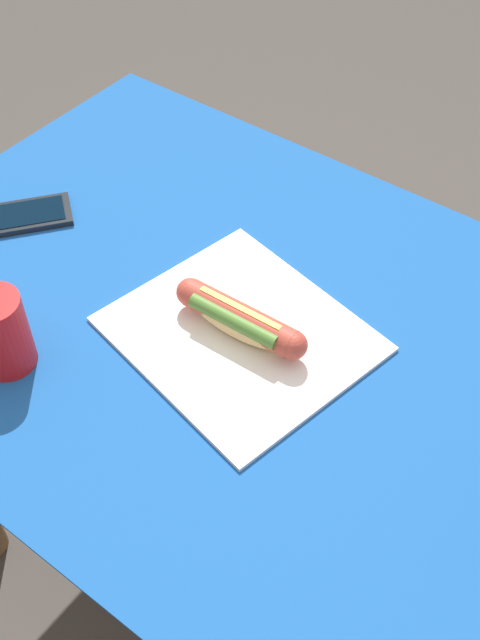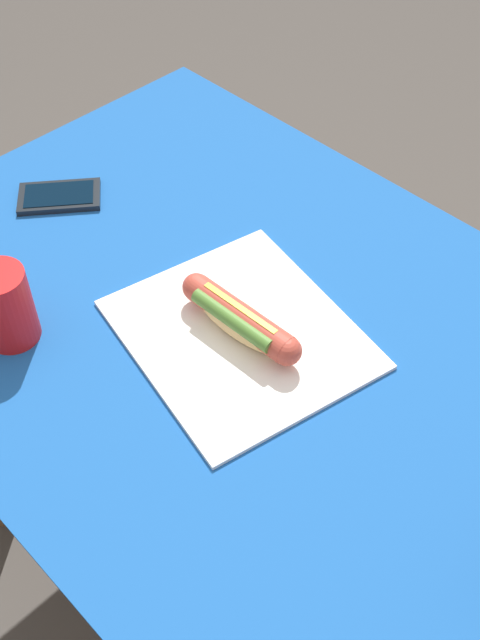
{
  "view_description": "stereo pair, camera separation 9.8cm",
  "coord_description": "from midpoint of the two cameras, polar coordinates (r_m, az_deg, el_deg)",
  "views": [
    {
      "loc": [
        -0.34,
        0.54,
        1.48
      ],
      "look_at": [
        0.05,
        0.01,
        0.75
      ],
      "focal_mm": 43.33,
      "sensor_mm": 36.0,
      "label": 1
    },
    {
      "loc": [
        -0.42,
        0.48,
        1.48
      ],
      "look_at": [
        0.05,
        0.01,
        0.75
      ],
      "focal_mm": 43.33,
      "sensor_mm": 36.0,
      "label": 2
    }
  ],
  "objects": [
    {
      "name": "hot_dog",
      "position": [
        0.98,
        -2.9,
        -0.1
      ],
      "size": [
        0.2,
        0.05,
        0.05
      ],
      "color": "#E5BC75",
      "rests_on": "paper_wrapper"
    },
    {
      "name": "paper_wrapper",
      "position": [
        1.0,
        -2.8,
        -1.19
      ],
      "size": [
        0.36,
        0.33,
        0.01
      ],
      "primitive_type": "cube",
      "rotation": [
        0.0,
        0.0,
        -0.21
      ],
      "color": "white",
      "rests_on": "dining_table"
    },
    {
      "name": "ground_plane",
      "position": [
        1.61,
        0.14,
        -18.98
      ],
      "size": [
        6.0,
        6.0,
        0.0
      ],
      "primitive_type": "plane",
      "color": "#47423D",
      "rests_on": "ground"
    },
    {
      "name": "cell_phone",
      "position": [
        1.22,
        -17.56,
        7.29
      ],
      "size": [
        0.13,
        0.14,
        0.01
      ],
      "color": "black",
      "rests_on": "dining_table"
    },
    {
      "name": "dining_table",
      "position": [
        1.1,
        0.2,
        -6.73
      ],
      "size": [
        1.22,
        0.77,
        0.72
      ],
      "color": "brown",
      "rests_on": "ground"
    },
    {
      "name": "drinking_cup",
      "position": [
        1.0,
        -20.02,
        -1.03
      ],
      "size": [
        0.07,
        0.07,
        0.11
      ],
      "primitive_type": "cylinder",
      "color": "red",
      "rests_on": "dining_table"
    }
  ]
}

